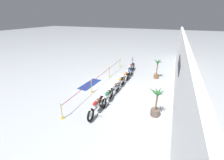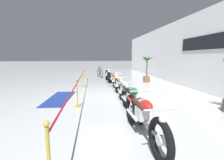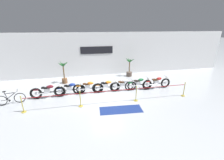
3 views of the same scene
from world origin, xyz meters
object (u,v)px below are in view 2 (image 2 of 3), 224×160
Objects in this scene: motorcycle_red_6 at (142,117)px; stanchion_far_left at (83,76)px; floor_banner at (60,98)px; motorcycle_silver_4 at (124,91)px; potted_palm_right_of_row at (147,68)px; motorcycle_blue_1 at (113,78)px; motorcycle_orange_2 at (115,80)px; motorcycle_orange_3 at (119,85)px; bicycle at (100,73)px; stanchion_mid_left at (83,81)px; motorcycle_maroon_0 at (108,75)px; motorcycle_green_5 at (132,99)px; stanchion_mid_right at (77,98)px.

stanchion_far_left is at bearing -162.94° from motorcycle_red_6.
floor_banner is (-3.63, -2.58, -0.48)m from motorcycle_red_6.
potted_palm_right_of_row reaches higher than motorcycle_silver_4.
motorcycle_blue_1 is 1.31m from motorcycle_orange_2.
motorcycle_orange_3 is 0.84× the size of floor_banner.
potted_palm_right_of_row is at bearing 128.85° from floor_banner.
stanchion_far_left is at bearing 157.42° from floor_banner.
bicycle is (-6.32, -0.62, -0.10)m from motorcycle_orange_3.
bicycle is 0.65× the size of floor_banner.
stanchion_mid_left is at bearing -73.48° from potted_palm_right_of_row.
bicycle is at bearing -167.79° from motorcycle_maroon_0.
stanchion_mid_left is (-0.56, 0.00, -0.38)m from stanchion_far_left.
motorcycle_green_5 is at bearing -0.79° from motorcycle_orange_2.
stanchion_mid_left is at bearing -37.78° from motorcycle_maroon_0.
motorcycle_red_6 is at bearing 15.54° from stanchion_mid_left.
bicycle is 4.54m from stanchion_mid_left.
motorcycle_orange_2 reaches higher than floor_banner.
motorcycle_red_6 is at bearing -0.18° from motorcycle_maroon_0.
motorcycle_silver_4 is 2.01× the size of stanchion_mid_right.
potted_palm_right_of_row reaches higher than stanchion_mid_right.
potted_palm_right_of_row reaches higher than motorcycle_orange_2.
stanchion_mid_right is at bearing -47.24° from motorcycle_orange_3.
motorcycle_orange_3 is 6.35m from bicycle.
potted_palm_right_of_row is at bearing 106.52° from stanchion_mid_left.
floor_banner is at bearing -81.47° from motorcycle_orange_3.
stanchion_mid_right is 1.61m from floor_banner.
motorcycle_silver_4 is at bearing 177.13° from motorcycle_red_6.
stanchion_far_left reaches higher than floor_banner.
motorcycle_blue_1 is at bearing 178.89° from motorcycle_green_5.
motorcycle_maroon_0 is 2.23× the size of stanchion_mid_right.
stanchion_mid_left is at bearing -136.69° from motorcycle_orange_3.
motorcycle_silver_4 is at bearing -179.79° from motorcycle_green_5.
motorcycle_silver_4 is (1.32, -0.03, 0.00)m from motorcycle_orange_3.
stanchion_mid_left is at bearing -151.16° from motorcycle_silver_4.
potted_palm_right_of_row reaches higher than motorcycle_red_6.
motorcycle_maroon_0 is 5.25m from floor_banner.
stanchion_mid_right is (4.35, -1.91, -0.09)m from motorcycle_blue_1.
motorcycle_green_5 is at bearing 0.98° from motorcycle_maroon_0.
bicycle is 4.49m from potted_palm_right_of_row.
floor_banner is at bearing -42.59° from motorcycle_blue_1.
stanchion_mid_right is (3.04, -1.86, -0.11)m from motorcycle_orange_2.
motorcycle_blue_1 is 0.87× the size of floor_banner.
stanchion_mid_right reaches higher than motorcycle_green_5.
motorcycle_blue_1 is at bearing 177.93° from motorcycle_red_6.
floor_banner is (-2.16, -2.72, -0.47)m from motorcycle_green_5.
floor_banner is (6.73, -2.13, -0.36)m from bicycle.
stanchion_far_left is at bearing -13.84° from bicycle.
motorcycle_silver_4 is 1.05× the size of potted_palm_right_of_row.
motorcycle_red_6 is at bearing -2.87° from motorcycle_silver_4.
potted_palm_right_of_row is at bearing 155.66° from motorcycle_green_5.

